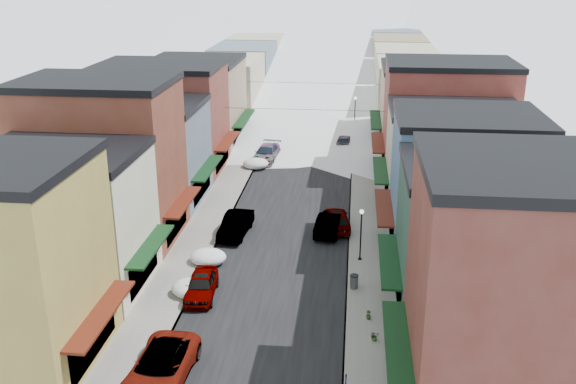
% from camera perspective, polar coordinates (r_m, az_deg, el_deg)
% --- Properties ---
extents(road, '(10.00, 160.00, 0.01)m').
position_cam_1_polar(road, '(86.62, 2.47, 6.21)').
color(road, black).
rests_on(road, ground).
extents(sidewalk_left, '(3.20, 160.00, 0.15)m').
position_cam_1_polar(sidewalk_left, '(87.24, -1.89, 6.37)').
color(sidewalk_left, gray).
rests_on(sidewalk_left, ground).
extents(sidewalk_right, '(3.20, 160.00, 0.15)m').
position_cam_1_polar(sidewalk_right, '(86.46, 6.86, 6.11)').
color(sidewalk_right, gray).
rests_on(sidewalk_right, ground).
extents(curb_left, '(0.10, 160.00, 0.15)m').
position_cam_1_polar(curb_left, '(87.05, -0.87, 6.35)').
color(curb_left, slate).
rests_on(curb_left, ground).
extents(curb_right, '(0.10, 160.00, 0.15)m').
position_cam_1_polar(curb_right, '(86.45, 5.83, 6.15)').
color(curb_right, slate).
rests_on(curb_right, ground).
extents(bldg_l_cream, '(11.30, 8.20, 9.50)m').
position_cam_1_polar(bldg_l_cream, '(43.79, -19.22, -2.38)').
color(bldg_l_cream, beige).
rests_on(bldg_l_cream, ground).
extents(bldg_l_brick_near, '(12.30, 8.20, 12.50)m').
position_cam_1_polar(bldg_l_brick_near, '(50.38, -16.22, 2.65)').
color(bldg_l_brick_near, brown).
rests_on(bldg_l_brick_near, ground).
extents(bldg_l_grayblue, '(11.30, 9.20, 9.00)m').
position_cam_1_polar(bldg_l_grayblue, '(58.32, -12.57, 3.49)').
color(bldg_l_grayblue, slate).
rests_on(bldg_l_grayblue, ground).
extents(bldg_l_brick_far, '(13.30, 9.20, 11.00)m').
position_cam_1_polar(bldg_l_brick_far, '(66.65, -11.07, 6.53)').
color(bldg_l_brick_far, brown).
rests_on(bldg_l_brick_far, ground).
extents(bldg_l_tan, '(11.30, 11.20, 10.00)m').
position_cam_1_polar(bldg_l_tan, '(75.90, -8.16, 7.93)').
color(bldg_l_tan, '#9D8467').
rests_on(bldg_l_tan, ground).
extents(bldg_r_brick_near, '(12.30, 9.20, 12.50)m').
position_cam_1_polar(bldg_r_brick_near, '(31.72, 21.18, -8.33)').
color(bldg_r_brick_near, '#5E261E').
rests_on(bldg_r_brick_near, ground).
extents(bldg_r_green, '(11.30, 9.20, 9.50)m').
position_cam_1_polar(bldg_r_green, '(40.12, 17.13, -4.19)').
color(bldg_r_green, '#214437').
rests_on(bldg_r_green, ground).
extents(bldg_r_blue, '(11.30, 9.20, 10.50)m').
position_cam_1_polar(bldg_r_blue, '(48.20, 15.32, 0.71)').
color(bldg_r_blue, '#406491').
rests_on(bldg_r_blue, ground).
extents(bldg_r_cream, '(12.30, 9.20, 9.00)m').
position_cam_1_polar(bldg_r_cream, '(56.97, 14.42, 2.95)').
color(bldg_r_cream, beige).
rests_on(bldg_r_cream, ground).
extents(bldg_r_brick_far, '(13.30, 9.20, 11.50)m').
position_cam_1_polar(bldg_r_brick_far, '(65.33, 13.91, 6.27)').
color(bldg_r_brick_far, maroon).
rests_on(bldg_r_brick_far, ground).
extents(bldg_r_tan, '(11.30, 11.20, 9.50)m').
position_cam_1_polar(bldg_r_tan, '(75.11, 12.14, 7.37)').
color(bldg_r_tan, tan).
rests_on(bldg_r_tan, ground).
extents(distant_blocks, '(34.00, 55.00, 8.00)m').
position_cam_1_polar(distant_blocks, '(108.38, 3.30, 11.14)').
color(distant_blocks, gray).
rests_on(distant_blocks, ground).
extents(overhead_cables, '(16.40, 15.04, 0.04)m').
position_cam_1_polar(overhead_cables, '(73.10, 1.90, 8.62)').
color(overhead_cables, black).
rests_on(overhead_cables, ground).
extents(car_white_suv, '(3.14, 6.32, 1.72)m').
position_cam_1_polar(car_white_suv, '(34.72, -11.28, -15.06)').
color(car_white_suv, silver).
rests_on(car_white_suv, ground).
extents(car_silver_sedan, '(2.17, 4.72, 1.57)m').
position_cam_1_polar(car_silver_sedan, '(42.19, -7.71, -8.20)').
color(car_silver_sedan, gray).
rests_on(car_silver_sedan, ground).
extents(car_dark_hatch, '(2.24, 5.33, 1.71)m').
position_cam_1_polar(car_dark_hatch, '(50.84, -4.67, -2.92)').
color(car_dark_hatch, black).
rests_on(car_dark_hatch, ground).
extents(car_silver_wagon, '(2.90, 5.93, 1.66)m').
position_cam_1_polar(car_silver_wagon, '(69.54, -1.92, 3.46)').
color(car_silver_wagon, '#AAADB2').
rests_on(car_silver_wagon, ground).
extents(car_green_sedan, '(2.40, 5.21, 1.66)m').
position_cam_1_polar(car_green_sedan, '(51.19, 3.73, -2.77)').
color(car_green_sedan, black).
rests_on(car_green_sedan, ground).
extents(car_gray_suv, '(2.62, 5.11, 1.67)m').
position_cam_1_polar(car_gray_suv, '(52.03, 4.36, -2.39)').
color(car_gray_suv, gray).
rests_on(car_gray_suv, ground).
extents(car_black_sedan, '(2.21, 4.87, 1.38)m').
position_cam_1_polar(car_black_sedan, '(74.94, 5.03, 4.51)').
color(car_black_sedan, black).
rests_on(car_black_sedan, ground).
extents(car_lane_silver, '(2.50, 4.91, 1.60)m').
position_cam_1_polar(car_lane_silver, '(86.04, 1.72, 6.67)').
color(car_lane_silver, '#A8ABB0').
rests_on(car_lane_silver, ground).
extents(car_lane_white, '(2.56, 5.02, 1.36)m').
position_cam_1_polar(car_lane_white, '(89.09, 3.15, 7.03)').
color(car_lane_white, white).
rests_on(car_lane_white, ground).
extents(trash_can, '(0.56, 0.56, 0.95)m').
position_cam_1_polar(trash_can, '(42.80, 5.89, -7.92)').
color(trash_can, '#535658').
rests_on(trash_can, sidewalk_right).
extents(streetlamp_near, '(0.32, 0.32, 3.86)m').
position_cam_1_polar(streetlamp_near, '(45.92, 6.51, -3.23)').
color(streetlamp_near, black).
rests_on(streetlamp_near, sidewalk_right).
extents(streetlamp_far, '(0.38, 0.38, 4.56)m').
position_cam_1_polar(streetlamp_far, '(80.38, 5.97, 7.25)').
color(streetlamp_far, black).
rests_on(streetlamp_far, sidewalk_right).
extents(planter_near, '(0.62, 0.57, 0.58)m').
position_cam_1_polar(planter_near, '(37.64, 7.69, -12.57)').
color(planter_near, '#355B29').
rests_on(planter_near, sidewalk_right).
extents(planter_far, '(0.42, 0.42, 0.55)m').
position_cam_1_polar(planter_far, '(39.62, 7.16, -10.77)').
color(planter_far, '#2C4B22').
rests_on(planter_far, sidewalk_right).
extents(snow_pile_near, '(2.67, 2.84, 1.13)m').
position_cam_1_polar(snow_pile_near, '(42.47, -8.46, -8.41)').
color(snow_pile_near, white).
rests_on(snow_pile_near, ground).
extents(snow_pile_mid, '(2.60, 2.80, 1.10)m').
position_cam_1_polar(snow_pile_mid, '(46.50, -7.06, -5.73)').
color(snow_pile_mid, white).
rests_on(snow_pile_mid, ground).
extents(snow_pile_far, '(2.67, 2.84, 1.13)m').
position_cam_1_polar(snow_pile_far, '(67.01, -2.86, 2.55)').
color(snow_pile_far, white).
rests_on(snow_pile_far, ground).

